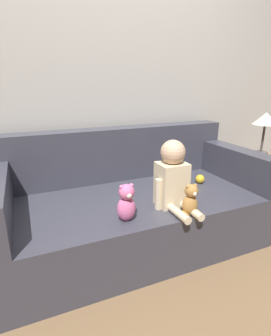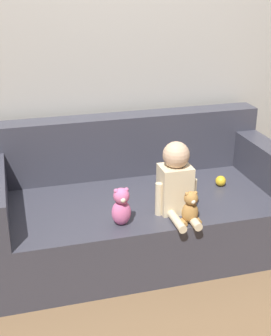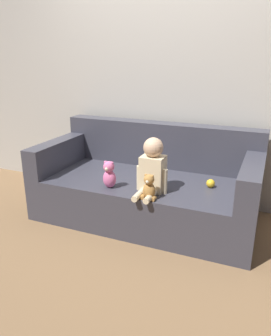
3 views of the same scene
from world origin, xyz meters
name	(u,v)px [view 2 (image 2 of 3)]	position (x,y,z in m)	size (l,w,h in m)	color
ground_plane	(139,247)	(0.00, 0.00, 0.00)	(12.00, 12.00, 0.00)	brown
wall_back	(117,41)	(0.00, 0.56, 1.30)	(8.00, 0.05, 2.60)	#ADA89E
couch	(136,205)	(0.00, 0.06, 0.29)	(1.95, 0.95, 0.82)	#383842
person_baby	(176,182)	(0.16, -0.26, 0.59)	(0.26, 0.36, 0.44)	beige
teddy_bear_brown	(190,208)	(0.19, -0.42, 0.49)	(0.12, 0.09, 0.20)	#AD7A3D
plush_toy_side	(121,207)	(-0.20, -0.33, 0.51)	(0.11, 0.11, 0.23)	#DB6699
toy_ball	(220,181)	(0.58, 0.00, 0.43)	(0.07, 0.07, 0.07)	gold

